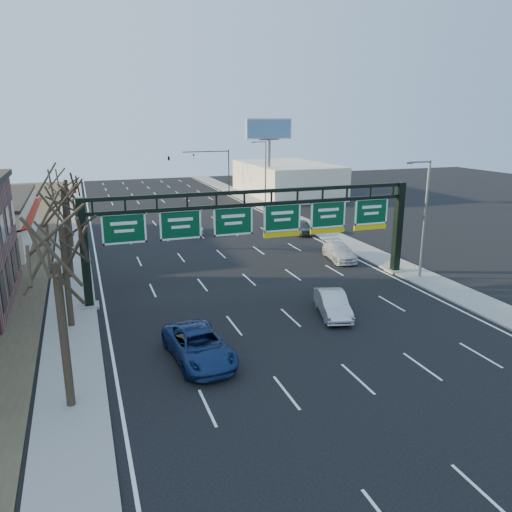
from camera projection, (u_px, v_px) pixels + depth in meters
name	position (u px, v px, depth m)	size (l,w,h in m)	color
ground	(304.00, 330.00, 29.12)	(160.00, 160.00, 0.00)	black
sidewalk_left	(72.00, 260.00, 43.15)	(3.00, 120.00, 0.12)	gray
sidewalk_right	(335.00, 238.00, 51.40)	(3.00, 120.00, 0.12)	gray
lane_markings	(215.00, 249.00, 47.29)	(21.60, 120.00, 0.01)	white
sign_gantry	(260.00, 225.00, 35.21)	(24.60, 1.20, 7.20)	black
building_right_distant	(287.00, 179.00, 80.32)	(12.00, 20.00, 5.00)	beige
tree_near	(53.00, 237.00, 19.37)	(3.60, 3.60, 8.86)	#2E231A
tree_gantry	(59.00, 208.00, 27.64)	(3.60, 3.60, 8.48)	#2E231A
tree_mid	(62.00, 176.00, 36.53)	(3.60, 3.60, 9.24)	#2E231A
tree_far	(64.00, 169.00, 45.71)	(3.60, 3.60, 8.86)	#2E231A
streetlight_near	(424.00, 213.00, 37.24)	(2.15, 0.22, 9.00)	slate
streetlight_far	(265.00, 170.00, 68.12)	(2.15, 0.22, 9.00)	slate
billboard_right	(269.00, 139.00, 72.41)	(7.00, 0.50, 12.00)	slate
traffic_signal_mast	(192.00, 160.00, 79.45)	(10.16, 0.54, 7.00)	black
car_blue_suv	(199.00, 346.00, 25.30)	(2.64, 5.72, 1.59)	navy
car_silver_sedan	(333.00, 304.00, 31.12)	(1.58, 4.54, 1.50)	#B2B2B7
car_white_wagon	(339.00, 252.00, 43.50)	(1.97, 4.84, 1.41)	silver
car_grey_far	(302.00, 227.00, 53.30)	(1.69, 4.21, 1.43)	#3E4143
car_silver_distant	(192.00, 227.00, 53.56)	(1.45, 4.15, 1.37)	#B1B1B6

